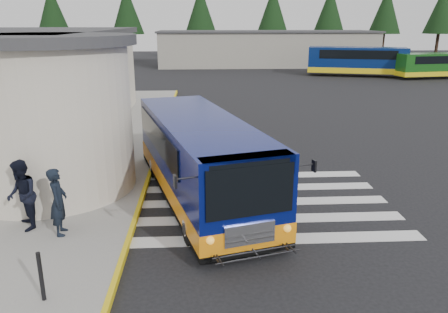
{
  "coord_description": "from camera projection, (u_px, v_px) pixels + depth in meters",
  "views": [
    {
      "loc": [
        -2.19,
        -13.12,
        5.33
      ],
      "look_at": [
        -1.51,
        -0.5,
        1.4
      ],
      "focal_mm": 35.0,
      "sensor_mm": 36.0,
      "label": 1
    }
  ],
  "objects": [
    {
      "name": "ground",
      "position": [
        269.0,
        192.0,
        14.21
      ],
      "size": [
        140.0,
        140.0,
        0.0
      ],
      "primitive_type": "plane",
      "color": "black",
      "rests_on": "ground"
    },
    {
      "name": "sidewalk",
      "position": [
        32.0,
        158.0,
        17.53
      ],
      "size": [
        10.0,
        34.0,
        0.15
      ],
      "primitive_type": "cube",
      "color": "gray",
      "rests_on": "ground"
    },
    {
      "name": "curb_strip",
      "position": [
        156.0,
        156.0,
        17.79
      ],
      "size": [
        0.12,
        34.0,
        0.16
      ],
      "primitive_type": "cube",
      "color": "yellow",
      "rests_on": "ground"
    },
    {
      "name": "station_building",
      "position": [
        7.0,
        86.0,
        19.47
      ],
      "size": [
        12.7,
        18.7,
        4.8
      ],
      "color": "#BEB2A1",
      "rests_on": "ground"
    },
    {
      "name": "crosswalk",
      "position": [
        257.0,
        202.0,
        13.42
      ],
      "size": [
        8.0,
        5.35,
        0.01
      ],
      "color": "silver",
      "rests_on": "ground"
    },
    {
      "name": "depot_building",
      "position": [
        266.0,
        48.0,
        53.93
      ],
      "size": [
        26.4,
        8.4,
        4.2
      ],
      "color": "gray",
      "rests_on": "ground"
    },
    {
      "name": "tree_line",
      "position": [
        261.0,
        10.0,
        60.19
      ],
      "size": [
        58.4,
        4.4,
        10.0
      ],
      "color": "black",
      "rests_on": "ground"
    },
    {
      "name": "transit_bus",
      "position": [
        200.0,
        162.0,
        13.35
      ],
      "size": [
        4.88,
        9.26,
        2.54
      ],
      "rotation": [
        0.0,
        0.0,
        0.27
      ],
      "color": "#071059",
      "rests_on": "ground"
    },
    {
      "name": "pedestrian_a",
      "position": [
        58.0,
        202.0,
        10.87
      ],
      "size": [
        0.49,
        0.68,
        1.75
      ],
      "primitive_type": "imported",
      "rotation": [
        0.0,
        0.0,
        1.69
      ],
      "color": "black",
      "rests_on": "sidewalk"
    },
    {
      "name": "pedestrian_b",
      "position": [
        22.0,
        195.0,
        11.12
      ],
      "size": [
        1.01,
        1.11,
        1.85
      ],
      "primitive_type": "imported",
      "rotation": [
        0.0,
        0.0,
        -1.14
      ],
      "color": "black",
      "rests_on": "sidewalk"
    },
    {
      "name": "bollard",
      "position": [
        41.0,
        277.0,
        8.33
      ],
      "size": [
        0.08,
        0.08,
        1.03
      ],
      "primitive_type": "cylinder",
      "color": "black",
      "rests_on": "sidewalk"
    },
    {
      "name": "far_bus_a",
      "position": [
        357.0,
        60.0,
        43.7
      ],
      "size": [
        9.85,
        5.16,
        2.45
      ],
      "rotation": [
        0.0,
        0.0,
        1.29
      ],
      "color": "#071B51",
      "rests_on": "ground"
    },
    {
      "name": "far_bus_b",
      "position": [
        436.0,
        64.0,
        41.99
      ],
      "size": [
        8.2,
        3.36,
        2.05
      ],
      "rotation": [
        0.0,
        0.0,
        1.72
      ],
      "color": "#154C14",
      "rests_on": "ground"
    }
  ]
}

